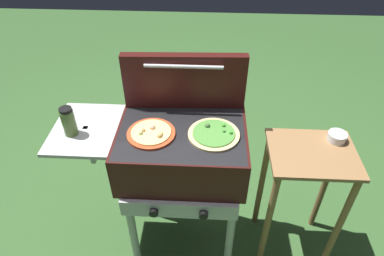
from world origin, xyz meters
name	(u,v)px	position (x,y,z in m)	size (l,w,h in m)	color
ground_plane	(184,236)	(0.00, 0.00, 0.00)	(8.00, 8.00, 0.00)	#38602D
grill	(180,153)	(-0.01, 0.00, 0.76)	(0.96, 0.53, 0.90)	#38110F
grill_lid_open	(184,81)	(0.00, 0.21, 1.05)	(0.63, 0.09, 0.30)	#38110F
pizza_cheese	(151,133)	(-0.15, -0.04, 0.91)	(0.23, 0.23, 0.04)	#C64723
pizza_veggie	(214,134)	(0.16, -0.02, 0.91)	(0.25, 0.25, 0.04)	#E0C17F
sauce_jar	(69,121)	(-0.53, -0.05, 0.97)	(0.06, 0.06, 0.15)	#4C6B2D
prep_table	(304,183)	(0.66, 0.00, 0.56)	(0.44, 0.36, 0.79)	olive
topping_bowl_near	(337,137)	(0.80, 0.10, 0.81)	(0.10, 0.10, 0.04)	silver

